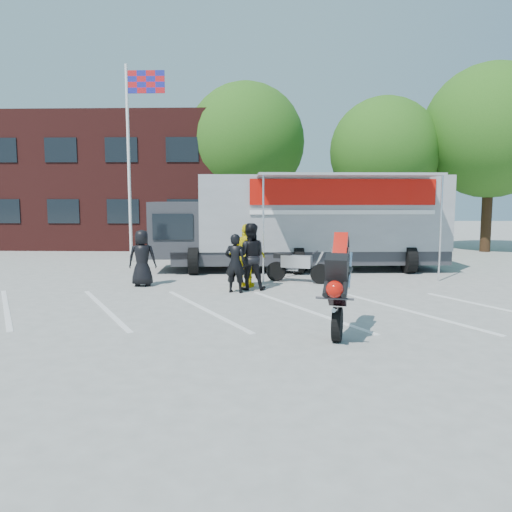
# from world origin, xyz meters

# --- Properties ---
(ground) EXTENTS (100.00, 100.00, 0.00)m
(ground) POSITION_xyz_m (0.00, 0.00, 0.00)
(ground) COLOR #A4A49F
(ground) RESTS_ON ground
(parking_bay_lines) EXTENTS (18.09, 13.33, 0.01)m
(parking_bay_lines) POSITION_xyz_m (0.00, 1.00, 0.01)
(parking_bay_lines) COLOR white
(parking_bay_lines) RESTS_ON ground
(office_building) EXTENTS (18.00, 8.00, 7.00)m
(office_building) POSITION_xyz_m (-10.00, 18.00, 3.50)
(office_building) COLOR #491A17
(office_building) RESTS_ON ground
(flagpole) EXTENTS (1.61, 0.12, 8.00)m
(flagpole) POSITION_xyz_m (-6.24, 10.00, 5.05)
(flagpole) COLOR white
(flagpole) RESTS_ON ground
(tree_left) EXTENTS (6.12, 6.12, 8.64)m
(tree_left) POSITION_xyz_m (-2.00, 16.00, 5.57)
(tree_left) COLOR #382314
(tree_left) RESTS_ON ground
(tree_mid) EXTENTS (5.44, 5.44, 7.68)m
(tree_mid) POSITION_xyz_m (5.00, 15.00, 4.94)
(tree_mid) COLOR #382314
(tree_mid) RESTS_ON ground
(tree_right) EXTENTS (6.46, 6.46, 9.12)m
(tree_right) POSITION_xyz_m (10.00, 14.50, 5.88)
(tree_right) COLOR #382314
(tree_right) RESTS_ON ground
(transporter_truck) EXTENTS (11.14, 5.96, 3.43)m
(transporter_truck) POSITION_xyz_m (0.73, 7.79, 0.00)
(transporter_truck) COLOR #9C9EA4
(transporter_truck) RESTS_ON ground
(parked_motorcycle) EXTENTS (2.22, 1.34, 1.10)m
(parked_motorcycle) POSITION_xyz_m (0.22, 4.91, 0.00)
(parked_motorcycle) COLOR #BCBCC1
(parked_motorcycle) RESTS_ON ground
(stunt_bike_rider) EXTENTS (1.25, 1.96, 2.14)m
(stunt_bike_rider) POSITION_xyz_m (0.77, -0.92, 0.00)
(stunt_bike_rider) COLOR black
(stunt_bike_rider) RESTS_ON ground
(spectator_leather_a) EXTENTS (0.88, 0.62, 1.70)m
(spectator_leather_a) POSITION_xyz_m (-4.49, 4.12, 0.85)
(spectator_leather_a) COLOR black
(spectator_leather_a) RESTS_ON ground
(spectator_leather_b) EXTENTS (0.68, 0.52, 1.65)m
(spectator_leather_b) POSITION_xyz_m (-1.62, 3.17, 0.83)
(spectator_leather_b) COLOR black
(spectator_leather_b) RESTS_ON ground
(spectator_leather_c) EXTENTS (0.96, 0.76, 1.92)m
(spectator_leather_c) POSITION_xyz_m (-1.24, 3.62, 0.96)
(spectator_leather_c) COLOR black
(spectator_leather_c) RESTS_ON ground
(spectator_hivis) EXTENTS (1.18, 0.74, 1.88)m
(spectator_hivis) POSITION_xyz_m (-1.34, 4.03, 0.94)
(spectator_hivis) COLOR yellow
(spectator_hivis) RESTS_ON ground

